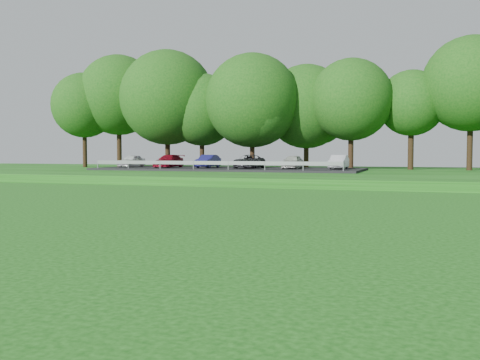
% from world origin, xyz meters
% --- Properties ---
extents(parking_lot, '(24.00, 9.00, 1.38)m').
position_xyz_m(parking_lot, '(-24.11, 32.82, 1.06)').
color(parking_lot, black).
rests_on(parking_lot, berm).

